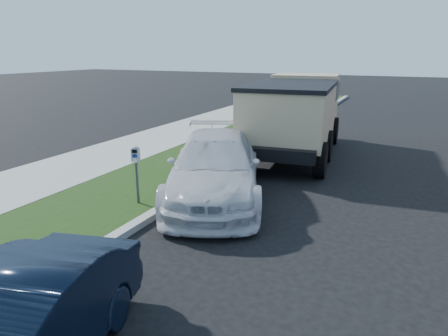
% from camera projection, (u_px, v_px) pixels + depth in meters
% --- Properties ---
extents(ground, '(120.00, 120.00, 0.00)m').
position_uv_depth(ground, '(264.00, 235.00, 8.24)').
color(ground, black).
rests_on(ground, ground).
extents(streetside, '(6.12, 50.00, 0.15)m').
position_uv_depth(streetside, '(116.00, 172.00, 12.25)').
color(streetside, gray).
rests_on(streetside, ground).
extents(parking_meter, '(0.22, 0.18, 1.40)m').
position_uv_depth(parking_meter, '(136.00, 162.00, 9.34)').
color(parking_meter, '#3F4247').
rests_on(parking_meter, ground).
extents(white_wagon, '(4.23, 5.97, 1.61)m').
position_uv_depth(white_wagon, '(216.00, 165.00, 10.33)').
color(white_wagon, silver).
rests_on(white_wagon, ground).
extents(dump_truck, '(3.45, 7.26, 2.75)m').
position_uv_depth(dump_truck, '(296.00, 111.00, 14.55)').
color(dump_truck, black).
rests_on(dump_truck, ground).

